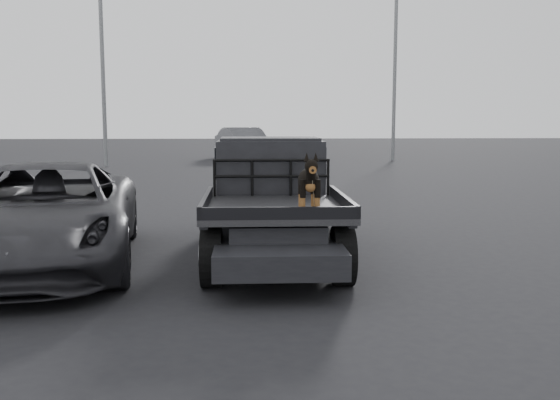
{
  "coord_description": "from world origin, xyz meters",
  "views": [
    {
      "loc": [
        -1.17,
        -7.7,
        2.1
      ],
      "look_at": [
        -0.79,
        -0.5,
        1.16
      ],
      "focal_mm": 40.0,
      "sensor_mm": 36.0,
      "label": 1
    }
  ],
  "objects_px": {
    "parked_suv": "(45,215)",
    "floodlight_mid": "(396,24)",
    "dog": "(309,185)",
    "flatbed_ute": "(272,227)",
    "distant_car_a": "(244,144)"
  },
  "relations": [
    {
      "from": "parked_suv",
      "to": "floodlight_mid",
      "type": "bearing_deg",
      "value": 56.67
    },
    {
      "from": "distant_car_a",
      "to": "flatbed_ute",
      "type": "bearing_deg",
      "value": -107.21
    },
    {
      "from": "flatbed_ute",
      "to": "parked_suv",
      "type": "height_order",
      "value": "parked_suv"
    },
    {
      "from": "flatbed_ute",
      "to": "distant_car_a",
      "type": "height_order",
      "value": "distant_car_a"
    },
    {
      "from": "dog",
      "to": "floodlight_mid",
      "type": "bearing_deg",
      "value": 74.33
    },
    {
      "from": "parked_suv",
      "to": "distant_car_a",
      "type": "xyz_separation_m",
      "value": [
        2.74,
        23.3,
        0.1
      ]
    },
    {
      "from": "flatbed_ute",
      "to": "distant_car_a",
      "type": "xyz_separation_m",
      "value": [
        -0.53,
        22.87,
        0.37
      ]
    },
    {
      "from": "flatbed_ute",
      "to": "dog",
      "type": "distance_m",
      "value": 1.93
    },
    {
      "from": "distant_car_a",
      "to": "parked_suv",
      "type": "bearing_deg",
      "value": -115.24
    },
    {
      "from": "dog",
      "to": "distant_car_a",
      "type": "height_order",
      "value": "distant_car_a"
    },
    {
      "from": "flatbed_ute",
      "to": "distant_car_a",
      "type": "bearing_deg",
      "value": 91.34
    },
    {
      "from": "parked_suv",
      "to": "floodlight_mid",
      "type": "xyz_separation_m",
      "value": [
        10.29,
        22.37,
        6.05
      ]
    },
    {
      "from": "dog",
      "to": "distant_car_a",
      "type": "bearing_deg",
      "value": 92.15
    },
    {
      "from": "parked_suv",
      "to": "distant_car_a",
      "type": "relative_size",
      "value": 1.05
    },
    {
      "from": "parked_suv",
      "to": "distant_car_a",
      "type": "distance_m",
      "value": 23.46
    }
  ]
}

